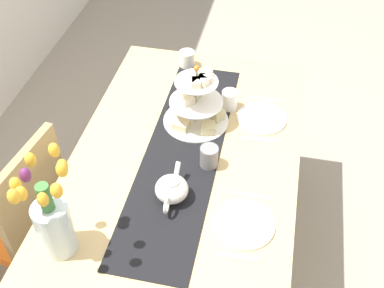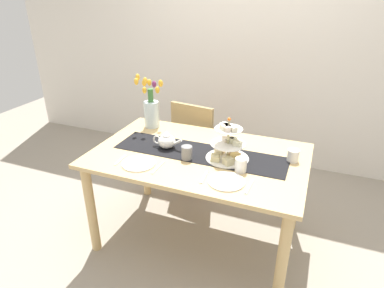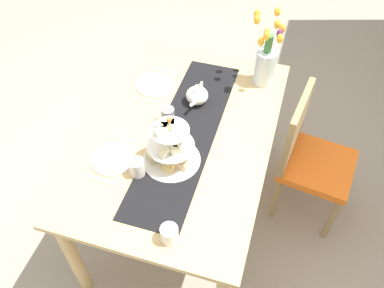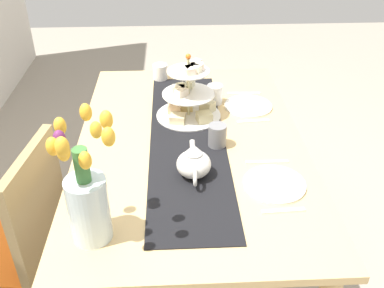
{
  "view_description": "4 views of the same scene",
  "coord_description": "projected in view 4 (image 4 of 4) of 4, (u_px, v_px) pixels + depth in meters",
  "views": [
    {
      "loc": [
        -1.42,
        -0.33,
        2.23
      ],
      "look_at": [
        0.01,
        -0.02,
        0.82
      ],
      "focal_mm": 44.98,
      "sensor_mm": 36.0,
      "label": 1
    },
    {
      "loc": [
        0.74,
        -1.99,
        1.85
      ],
      "look_at": [
        -0.04,
        -0.03,
        0.85
      ],
      "focal_mm": 30.98,
      "sensor_mm": 36.0,
      "label": 2
    },
    {
      "loc": [
        1.43,
        0.48,
        2.37
      ],
      "look_at": [
        0.09,
        0.07,
        0.79
      ],
      "focal_mm": 37.35,
      "sensor_mm": 36.0,
      "label": 3
    },
    {
      "loc": [
        -1.59,
        0.07,
        1.77
      ],
      "look_at": [
        -0.09,
        -0.0,
        0.81
      ],
      "focal_mm": 41.01,
      "sensor_mm": 36.0,
      "label": 4
    }
  ],
  "objects": [
    {
      "name": "mug_grey",
      "position": [
        217.0,
        135.0,
        1.81
      ],
      "size": [
        0.08,
        0.08,
        0.09
      ],
      "primitive_type": "cylinder",
      "color": "slate",
      "rests_on": "table_runner"
    },
    {
      "name": "dinner_plate_right",
      "position": [
        248.0,
        106.0,
        2.13
      ],
      "size": [
        0.23,
        0.23,
        0.01
      ],
      "primitive_type": "cylinder",
      "color": "white",
      "rests_on": "dining_table"
    },
    {
      "name": "dining_table",
      "position": [
        191.0,
        161.0,
        1.93
      ],
      "size": [
        1.52,
        0.96,
        0.77
      ],
      "color": "tan",
      "rests_on": "ground_plane"
    },
    {
      "name": "table_runner",
      "position": [
        187.0,
        140.0,
        1.87
      ],
      "size": [
        1.25,
        0.32,
        0.0
      ],
      "primitive_type": "cube",
      "color": "black",
      "rests_on": "dining_table"
    },
    {
      "name": "knife_left",
      "position": [
        267.0,
        162.0,
        1.74
      ],
      "size": [
        0.02,
        0.17,
        0.01
      ],
      "primitive_type": "cube",
      "rotation": [
        0.0,
        0.0,
        -0.01
      ],
      "color": "silver",
      "rests_on": "dining_table"
    },
    {
      "name": "cream_jug",
      "position": [
        160.0,
        72.0,
        2.38
      ],
      "size": [
        0.08,
        0.08,
        0.08
      ],
      "primitive_type": "cylinder",
      "color": "white",
      "rests_on": "dining_table"
    },
    {
      "name": "fork_right",
      "position": [
        253.0,
        121.0,
        2.01
      ],
      "size": [
        0.03,
        0.15,
        0.01
      ],
      "primitive_type": "cube",
      "rotation": [
        0.0,
        0.0,
        0.07
      ],
      "color": "silver",
      "rests_on": "dining_table"
    },
    {
      "name": "teapot",
      "position": [
        194.0,
        163.0,
        1.63
      ],
      "size": [
        0.24,
        0.13,
        0.14
      ],
      "color": "white",
      "rests_on": "table_runner"
    },
    {
      "name": "dinner_plate_left",
      "position": [
        274.0,
        184.0,
        1.61
      ],
      "size": [
        0.23,
        0.23,
        0.01
      ],
      "primitive_type": "cylinder",
      "color": "white",
      "rests_on": "dining_table"
    },
    {
      "name": "knife_right",
      "position": [
        244.0,
        93.0,
        2.25
      ],
      "size": [
        0.02,
        0.17,
        0.01
      ],
      "primitive_type": "cube",
      "rotation": [
        0.0,
        0.0,
        -0.04
      ],
      "color": "silver",
      "rests_on": "dining_table"
    },
    {
      "name": "mug_white_text",
      "position": [
        215.0,
        94.0,
        2.14
      ],
      "size": [
        0.08,
        0.08,
        0.09
      ],
      "primitive_type": "cylinder",
      "color": "white",
      "rests_on": "dining_table"
    },
    {
      "name": "chair_left",
      "position": [
        18.0,
        237.0,
        1.76
      ],
      "size": [
        0.48,
        0.48,
        0.91
      ],
      "color": "#9C8254",
      "rests_on": "ground_plane"
    },
    {
      "name": "fork_left",
      "position": [
        283.0,
        211.0,
        1.49
      ],
      "size": [
        0.02,
        0.15,
        0.01
      ],
      "primitive_type": "cube",
      "rotation": [
        0.0,
        0.0,
        0.05
      ],
      "color": "silver",
      "rests_on": "dining_table"
    },
    {
      "name": "tulip_vase",
      "position": [
        87.0,
        197.0,
        1.31
      ],
      "size": [
        0.25,
        0.19,
        0.45
      ],
      "color": "silver",
      "rests_on": "dining_table"
    },
    {
      "name": "ground_plane",
      "position": [
        191.0,
        264.0,
        2.29
      ],
      "size": [
        8.0,
        8.0,
        0.0
      ],
      "primitive_type": "plane",
      "color": "gray"
    },
    {
      "name": "tiered_cake_stand",
      "position": [
        189.0,
        98.0,
        2.0
      ],
      "size": [
        0.3,
        0.3,
        0.3
      ],
      "color": "beige",
      "rests_on": "table_runner"
    }
  ]
}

